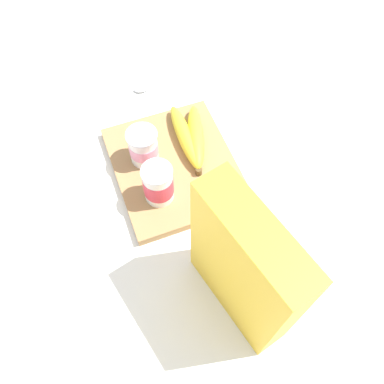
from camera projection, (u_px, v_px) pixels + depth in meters
ground_plane at (175, 169)px, 0.91m from camera, size 2.40×2.40×0.00m
cutting_board at (175, 167)px, 0.90m from camera, size 0.30×0.26×0.02m
cereal_box at (244, 269)px, 0.64m from camera, size 0.22×0.11×0.29m
yogurt_cup_front at (158, 184)px, 0.81m from camera, size 0.06×0.06×0.09m
yogurt_cup_back at (143, 147)px, 0.87m from camera, size 0.07×0.07×0.08m
banana_bunch at (191, 137)px, 0.91m from camera, size 0.19×0.09×0.04m
spoon at (153, 87)px, 1.03m from camera, size 0.04×0.13×0.01m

